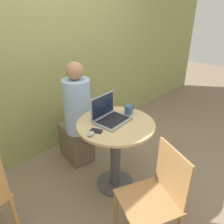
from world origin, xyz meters
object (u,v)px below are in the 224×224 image
(cell_phone, at_px, (96,131))
(person_seated, at_px, (77,122))
(laptop, at_px, (109,116))
(chair_empty, at_px, (155,199))

(cell_phone, height_order, person_seated, person_seated)
(laptop, xyz_separation_m, chair_empty, (-0.23, -0.73, -0.35))
(cell_phone, distance_m, person_seated, 0.69)
(chair_empty, relative_size, person_seated, 0.70)
(person_seated, bearing_deg, laptop, -88.89)
(laptop, bearing_deg, cell_phone, -163.66)
(cell_phone, distance_m, chair_empty, 0.73)
(chair_empty, bearing_deg, cell_phone, 89.62)
(person_seated, bearing_deg, cell_phone, -109.60)
(laptop, xyz_separation_m, person_seated, (-0.01, 0.54, -0.28))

